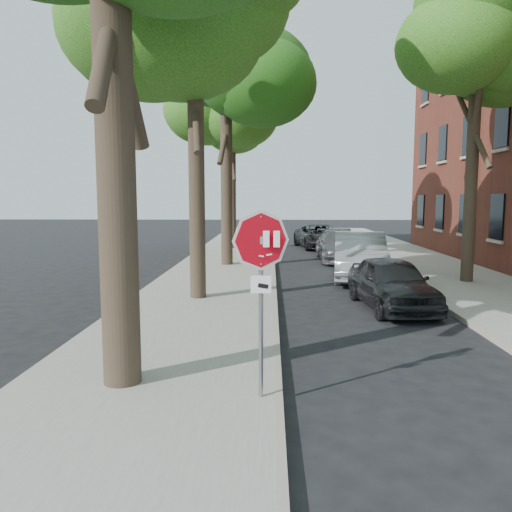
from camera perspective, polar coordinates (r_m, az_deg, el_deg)
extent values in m
plane|color=black|center=(7.33, 6.27, -16.58)|extent=(120.00, 120.00, 0.00)
cube|color=gray|center=(19.02, -4.15, -1.91)|extent=(4.00, 55.00, 0.12)
cube|color=gray|center=(20.03, 20.84, -1.89)|extent=(4.00, 55.00, 0.12)
cube|color=#9E9384|center=(18.92, 2.04, -1.92)|extent=(0.12, 55.00, 0.13)
cube|color=#9E9384|center=(19.45, 15.12, -1.92)|extent=(0.12, 55.00, 0.13)
cylinder|color=gray|center=(6.87, 0.57, -5.67)|extent=(0.06, 0.06, 2.60)
cube|color=#99999E|center=(6.71, 0.57, 1.81)|extent=(0.05, 0.06, 0.10)
cylinder|color=#99999E|center=(6.70, 0.57, 1.81)|extent=(0.76, 0.32, 0.82)
cylinder|color=white|center=(6.69, 0.57, 1.80)|extent=(0.76, 0.32, 0.82)
cylinder|color=red|center=(6.68, 0.57, 1.79)|extent=(0.68, 0.29, 0.74)
cube|color=white|center=(6.68, -1.24, 1.96)|extent=(0.08, 0.00, 0.22)
cube|color=white|center=(6.67, -0.03, 1.96)|extent=(0.08, 0.00, 0.22)
cube|color=white|center=(6.67, 1.17, 1.96)|extent=(0.08, 0.00, 0.22)
cube|color=white|center=(6.67, 2.37, 1.95)|extent=(0.08, 0.00, 0.22)
cube|color=silver|center=(6.69, -0.38, 0.17)|extent=(0.08, 0.00, 0.03)
cube|color=silver|center=(6.69, 0.56, -0.01)|extent=(0.08, 0.00, 0.03)
cube|color=silver|center=(6.69, 1.51, 0.16)|extent=(0.08, 0.00, 0.03)
cube|color=white|center=(6.77, 0.56, -3.26)|extent=(0.28, 0.02, 0.24)
cube|color=black|center=(6.77, 0.82, -3.45)|extent=(0.15, 0.00, 0.08)
cylinder|color=black|center=(7.81, -16.08, 21.13)|extent=(0.56, 0.56, 9.50)
cylinder|color=black|center=(14.00, -6.89, 14.75)|extent=(0.44, 0.44, 9.50)
ellipsoid|color=#174A10|center=(14.62, -7.05, 25.13)|extent=(4.39, 4.39, 3.51)
ellipsoid|color=#174A10|center=(15.38, -9.72, 22.58)|extent=(3.99, 3.99, 3.19)
cylinder|color=black|center=(20.91, -3.42, 12.78)|extent=(0.48, 0.48, 10.00)
ellipsoid|color=#0F4A0E|center=(21.39, -3.47, 20.25)|extent=(4.62, 4.62, 3.70)
ellipsoid|color=#0F4A0E|center=(21.00, -0.55, 23.50)|extent=(3.78, 3.78, 3.02)
ellipsoid|color=#0F4A0E|center=(22.20, -5.54, 18.62)|extent=(4.20, 4.20, 3.36)
cylinder|color=black|center=(27.85, -2.73, 10.22)|extent=(0.40, 0.40, 9.00)
ellipsoid|color=#174A10|center=(28.12, -2.76, 15.35)|extent=(4.16, 4.16, 3.33)
ellipsoid|color=#174A10|center=(27.66, -0.82, 17.49)|extent=(3.40, 3.40, 2.72)
ellipsoid|color=#174A10|center=(28.87, -4.18, 14.35)|extent=(3.78, 3.78, 3.02)
cylinder|color=black|center=(18.04, 23.56, 11.63)|extent=(0.40, 0.40, 9.00)
ellipsoid|color=#174A10|center=(18.45, 23.94, 19.43)|extent=(4.16, 4.16, 3.33)
ellipsoid|color=#174A10|center=(18.81, 20.73, 18.13)|extent=(3.78, 3.78, 3.02)
imported|color=black|center=(13.53, 15.24, -2.98)|extent=(1.96, 4.10, 1.35)
imported|color=#999CA1|center=(18.16, 11.74, 0.01)|extent=(2.37, 5.20, 1.65)
imported|color=#49494E|center=(23.32, 9.51, 1.18)|extent=(2.02, 4.85, 1.40)
imported|color=black|center=(28.92, 7.28, 2.24)|extent=(2.93, 5.20, 1.37)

